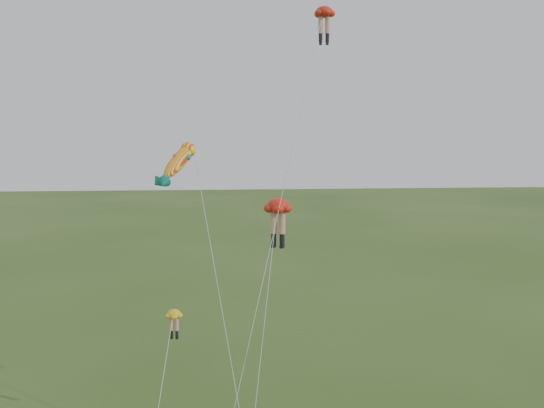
{
  "coord_description": "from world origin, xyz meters",
  "views": [
    {
      "loc": [
        0.02,
        -28.09,
        17.54
      ],
      "look_at": [
        2.93,
        6.0,
        13.33
      ],
      "focal_mm": 40.0,
      "sensor_mm": 36.0,
      "label": 1
    }
  ],
  "objects": [
    {
      "name": "legs_kite_yellow",
      "position": [
        -2.67,
        4.42,
        6.99
      ],
      "size": [
        1.76,
        8.64,
        7.67
      ],
      "rotation": [
        0.0,
        0.0,
        -0.22
      ],
      "color": "yellow",
      "rests_on": "ground"
    },
    {
      "name": "legs_kite_red_mid",
      "position": [
        3.21,
        5.46,
        12.95
      ],
      "size": [
        3.36,
        7.83,
        13.71
      ],
      "rotation": [
        0.0,
        0.0,
        -0.4
      ],
      "color": "red",
      "rests_on": "ground"
    },
    {
      "name": "legs_kite_red_high",
      "position": [
        6.1,
        8.32,
        23.75
      ],
      "size": [
        7.32,
        8.9,
        24.81
      ],
      "rotation": [
        0.0,
        0.0,
        -0.12
      ],
      "color": "red",
      "rests_on": "ground"
    },
    {
      "name": "fish_kite",
      "position": [
        -2.18,
        5.12,
        15.78
      ],
      "size": [
        5.0,
        7.26,
        17.12
      ],
      "rotation": [
        0.62,
        0.0,
        -0.61
      ],
      "color": "yellow",
      "rests_on": "ground"
    }
  ]
}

